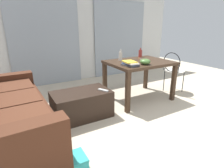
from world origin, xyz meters
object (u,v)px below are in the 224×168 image
at_px(craft_table, 139,67).
at_px(wire_chair, 173,68).
at_px(coffee_table, 82,104).
at_px(bowl, 145,62).
at_px(tv_remote_primary, 103,90).
at_px(shoebox, 71,164).
at_px(book_stack, 130,63).
at_px(couch, 6,117).
at_px(scissors, 140,59).
at_px(bottle_far, 121,56).
at_px(bottle_near, 140,53).

relative_size(craft_table, wire_chair, 1.33).
xyz_separation_m(coffee_table, bowl, (1.14, -0.13, 0.59)).
height_order(craft_table, tv_remote_primary, craft_table).
bearing_deg(shoebox, bowl, 28.03).
bearing_deg(craft_table, wire_chair, -5.41).
xyz_separation_m(craft_table, book_stack, (-0.38, -0.23, 0.14)).
bearing_deg(wire_chair, couch, -176.34).
xyz_separation_m(couch, shoebox, (0.52, -0.88, -0.26)).
relative_size(bowl, scissors, 1.54).
bearing_deg(couch, bowl, 0.05).
height_order(coffee_table, book_stack, book_stack).
height_order(wire_chair, bowl, wire_chair).
relative_size(bowl, tv_remote_primary, 1.04).
distance_m(tv_remote_primary, shoebox, 1.25).
bearing_deg(shoebox, wire_chair, 22.55).
height_order(couch, scissors, couch).
bearing_deg(bottle_far, tv_remote_primary, -140.94).
distance_m(wire_chair, scissors, 0.77).
height_order(coffee_table, tv_remote_primary, tv_remote_primary).
distance_m(bottle_near, bottle_far, 0.59).
relative_size(tv_remote_primary, shoebox, 0.56).
bearing_deg(craft_table, tv_remote_primary, -162.65).
height_order(wire_chair, bottle_far, bottle_far).
bearing_deg(couch, tv_remote_primary, -0.37).
distance_m(craft_table, bottle_far, 0.41).
bearing_deg(shoebox, tv_remote_primary, 46.47).
xyz_separation_m(wire_chair, tv_remote_primary, (-1.77, -0.21, -0.11)).
height_order(bowl, scissors, bowl).
distance_m(scissors, shoebox, 2.46).
distance_m(craft_table, book_stack, 0.46).
relative_size(coffee_table, tv_remote_primary, 5.05).
relative_size(craft_table, book_stack, 3.85).
height_order(tv_remote_primary, shoebox, tv_remote_primary).
bearing_deg(scissors, bowl, -118.73).
xyz_separation_m(bottle_near, bottle_far, (-0.58, -0.12, 0.01)).
distance_m(wire_chair, book_stack, 1.26).
relative_size(bottle_near, shoebox, 0.60).
height_order(book_stack, scissors, book_stack).
height_order(craft_table, bottle_far, bottle_far).
bearing_deg(bowl, shoebox, -151.97).
relative_size(coffee_table, book_stack, 2.94).
relative_size(scissors, tv_remote_primary, 0.68).
height_order(bottle_far, shoebox, bottle_far).
distance_m(coffee_table, bottle_far, 1.23).
bearing_deg(bowl, coffee_table, 173.73).
relative_size(coffee_table, scissors, 7.46).
bearing_deg(bottle_near, book_stack, -139.18).
bearing_deg(wire_chair, scissors, 156.33).
height_order(book_stack, shoebox, book_stack).
distance_m(couch, tv_remote_primary, 1.35).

